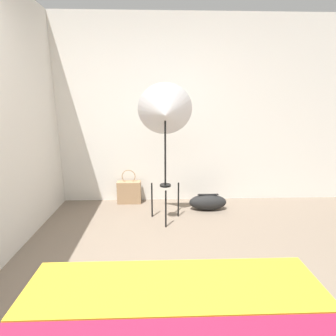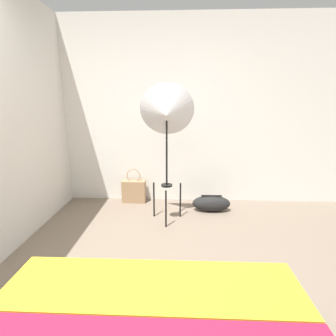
# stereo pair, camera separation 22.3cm
# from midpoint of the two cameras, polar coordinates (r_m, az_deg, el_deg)

# --- Properties ---
(ground_plane) EXTENTS (14.00, 14.00, 0.00)m
(ground_plane) POSITION_cam_midpoint_polar(r_m,az_deg,el_deg) (2.00, -5.49, -32.78)
(ground_plane) COLOR #756656
(wall_back) EXTENTS (8.00, 0.05, 2.60)m
(wall_back) POSITION_cam_midpoint_polar(r_m,az_deg,el_deg) (3.81, -0.82, 11.92)
(wall_back) COLOR silver
(wall_back) RESTS_ON ground_plane
(photo_umbrella) EXTENTS (0.64, 0.40, 1.67)m
(photo_umbrella) POSITION_cam_midpoint_polar(r_m,az_deg,el_deg) (3.06, 1.83, 11.70)
(photo_umbrella) COLOR black
(photo_umbrella) RESTS_ON ground_plane
(tote_bag) EXTENTS (0.34, 0.15, 0.50)m
(tote_bag) POSITION_cam_midpoint_polar(r_m,az_deg,el_deg) (3.92, -5.81, -4.97)
(tote_bag) COLOR #9E7A56
(tote_bag) RESTS_ON ground_plane
(duffel_bag) EXTENTS (0.51, 0.22, 0.23)m
(duffel_bag) POSITION_cam_midpoint_polar(r_m,az_deg,el_deg) (3.67, 11.14, -7.59)
(duffel_bag) COLOR black
(duffel_bag) RESTS_ON ground_plane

